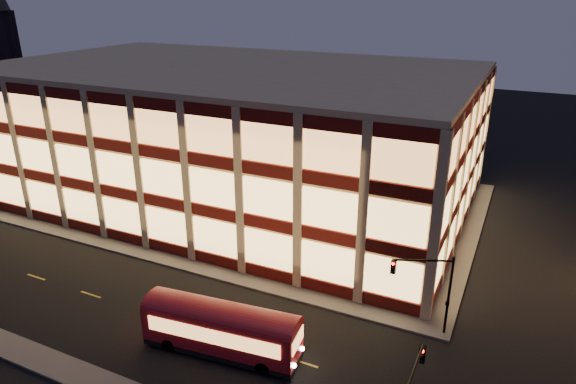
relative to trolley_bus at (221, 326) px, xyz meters
The scene contains 8 objects.
ground 13.10m from the trolley_bus, 146.15° to the left, with size 200.00×200.00×0.00m, color black.
sidewalk_office_south 16.13m from the trolley_bus, 149.16° to the left, with size 54.00×2.00×0.15m, color #514F4C.
sidewalk_office_east 27.20m from the trolley_bus, 63.18° to the left, with size 2.00×30.00×0.15m, color #514F4C.
sidewalk_near 12.36m from the trolley_bus, 151.74° to the right, with size 100.00×2.00×0.15m, color #514F4C.
office_building 28.24m from the trolley_bus, 119.54° to the left, with size 50.45×30.45×14.50m.
church_tower 93.82m from the trolley_bus, 149.69° to the left, with size 5.00×5.00×18.00m, color #2D2621.
traffic_signal_far 13.84m from the trolley_bus, 33.06° to the left, with size 3.79×1.87×6.00m.
trolley_bus is the anchor object (origin of this frame).
Camera 1 is at (26.38, -30.00, 22.09)m, focal length 32.00 mm.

